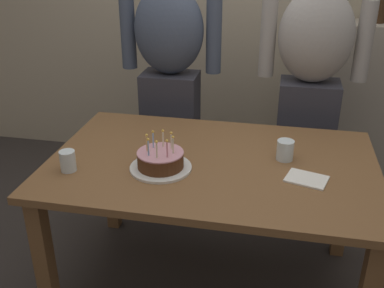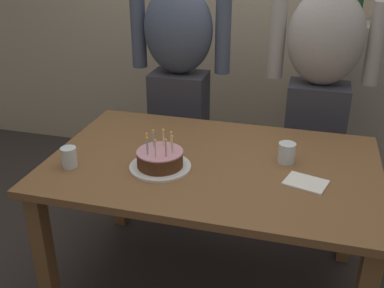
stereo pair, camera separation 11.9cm
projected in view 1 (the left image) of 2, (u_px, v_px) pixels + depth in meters
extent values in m
plane|color=#332D2B|center=(209.00, 284.00, 2.41)|extent=(10.00, 10.00, 0.00)
cube|color=brown|center=(212.00, 164.00, 2.10)|extent=(1.50, 0.96, 0.03)
cube|color=brown|center=(45.00, 265.00, 2.02)|extent=(0.07, 0.07, 0.70)
cube|color=brown|center=(111.00, 176.00, 2.74)|extent=(0.07, 0.07, 0.70)
cube|color=brown|center=(344.00, 201.00, 2.50)|extent=(0.07, 0.07, 0.70)
cylinder|color=white|center=(161.00, 168.00, 2.02)|extent=(0.28, 0.28, 0.01)
cylinder|color=#512D19|center=(161.00, 160.00, 2.00)|extent=(0.20, 0.20, 0.07)
cylinder|color=#D18E9E|center=(160.00, 153.00, 1.99)|extent=(0.21, 0.21, 0.01)
cylinder|color=beige|center=(171.00, 142.00, 2.00)|extent=(0.01, 0.01, 0.07)
sphere|color=#F9C64C|center=(171.00, 133.00, 1.98)|extent=(0.01, 0.01, 0.01)
cylinder|color=beige|center=(163.00, 139.00, 2.02)|extent=(0.01, 0.01, 0.07)
sphere|color=#F9C64C|center=(163.00, 131.00, 2.00)|extent=(0.01, 0.01, 0.01)
cylinder|color=#93B7DB|center=(153.00, 140.00, 2.01)|extent=(0.01, 0.01, 0.07)
sphere|color=#F9C64C|center=(153.00, 132.00, 1.99)|extent=(0.01, 0.01, 0.01)
cylinder|color=#EAB266|center=(147.00, 144.00, 1.98)|extent=(0.01, 0.01, 0.07)
sphere|color=#F9C64C|center=(147.00, 135.00, 1.96)|extent=(0.01, 0.01, 0.01)
cylinder|color=#93B7DB|center=(148.00, 148.00, 1.94)|extent=(0.01, 0.01, 0.07)
sphere|color=#F9C64C|center=(148.00, 139.00, 1.92)|extent=(0.01, 0.01, 0.01)
cylinder|color=beige|center=(157.00, 151.00, 1.92)|extent=(0.01, 0.01, 0.07)
sphere|color=#F9C64C|center=(156.00, 142.00, 1.90)|extent=(0.01, 0.01, 0.01)
cylinder|color=pink|center=(167.00, 150.00, 1.93)|extent=(0.01, 0.01, 0.07)
sphere|color=#F9C64C|center=(167.00, 141.00, 1.91)|extent=(0.01, 0.01, 0.01)
cylinder|color=beige|center=(173.00, 146.00, 1.96)|extent=(0.01, 0.01, 0.07)
sphere|color=#F9C64C|center=(173.00, 137.00, 1.94)|extent=(0.01, 0.01, 0.01)
cylinder|color=silver|center=(68.00, 161.00, 1.99)|extent=(0.07, 0.07, 0.09)
cylinder|color=silver|center=(285.00, 150.00, 2.08)|extent=(0.08, 0.08, 0.09)
cube|color=white|center=(307.00, 179.00, 1.93)|extent=(0.20, 0.17, 0.01)
cube|color=#33333D|center=(171.00, 142.00, 2.93)|extent=(0.34, 0.23, 0.92)
ellipsoid|color=#424C60|center=(169.00, 30.00, 2.62)|extent=(0.41, 0.27, 0.52)
cylinder|color=#424C60|center=(214.00, 35.00, 2.61)|extent=(0.09, 0.09, 0.44)
cylinder|color=#424C60|center=(128.00, 32.00, 2.71)|extent=(0.09, 0.09, 0.44)
cube|color=#33333D|center=(302.00, 154.00, 2.78)|extent=(0.34, 0.23, 0.92)
ellipsoid|color=#9E9993|center=(316.00, 36.00, 2.47)|extent=(0.41, 0.27, 0.52)
cylinder|color=#9E9993|center=(364.00, 42.00, 2.46)|extent=(0.09, 0.09, 0.44)
cylinder|color=#9E9993|center=(268.00, 37.00, 2.56)|extent=(0.09, 0.09, 0.44)
cube|color=#9E9384|center=(364.00, 107.00, 3.18)|extent=(0.84, 0.30, 1.16)
cylinder|color=#382314|center=(381.00, 4.00, 2.88)|extent=(0.08, 0.08, 0.23)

